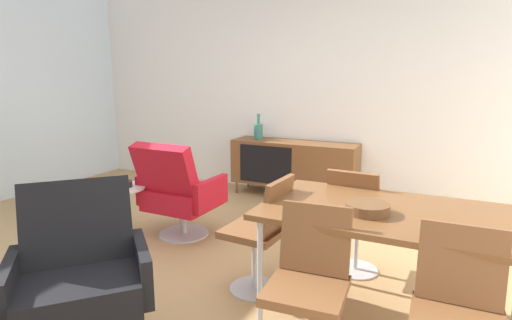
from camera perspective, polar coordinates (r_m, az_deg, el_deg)
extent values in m
plane|color=tan|center=(3.43, -10.31, -15.01)|extent=(8.32, 8.32, 0.00)
cube|color=white|center=(5.38, 5.86, 10.26)|extent=(6.80, 0.12, 2.80)
cube|color=brown|center=(5.18, 5.34, -0.48)|extent=(1.60, 0.44, 0.56)
cube|color=black|center=(5.09, 1.29, -0.66)|extent=(0.70, 0.01, 0.48)
cylinder|color=brown|center=(5.42, -2.73, -3.83)|extent=(0.03, 0.03, 0.16)
cylinder|color=brown|center=(4.91, 12.70, -5.76)|extent=(0.03, 0.03, 0.16)
cylinder|color=brown|center=(5.71, -1.10, -3.01)|extent=(0.03, 0.03, 0.16)
cylinder|color=brown|center=(5.23, 13.56, -4.72)|extent=(0.03, 0.03, 0.16)
cylinder|color=#337266|center=(5.31, 0.34, 3.99)|extent=(0.12, 0.12, 0.19)
cylinder|color=#337266|center=(5.29, 0.34, 5.77)|extent=(0.04, 0.04, 0.14)
cube|color=brown|center=(2.59, 19.18, -7.18)|extent=(1.60, 0.90, 0.04)
cylinder|color=#B7B7BC|center=(2.56, 0.57, -15.73)|extent=(0.04, 0.04, 0.70)
cylinder|color=#B7B7BC|center=(3.22, 6.60, -9.85)|extent=(0.04, 0.04, 0.70)
cylinder|color=brown|center=(2.49, 15.39, -6.52)|extent=(0.26, 0.26, 0.06)
cube|color=brown|center=(2.93, -0.25, -9.95)|extent=(0.42, 0.42, 0.05)
cube|color=brown|center=(2.78, 3.01, -6.47)|extent=(0.11, 0.38, 0.38)
cylinder|color=#B7B7BC|center=(3.02, -0.24, -14.13)|extent=(0.04, 0.04, 0.42)
cylinder|color=#B7B7BC|center=(3.12, -0.24, -17.55)|extent=(0.36, 0.36, 0.01)
cube|color=brown|center=(2.20, 7.05, -17.77)|extent=(0.43, 0.43, 0.05)
cube|color=brown|center=(2.27, 8.35, -10.87)|extent=(0.39, 0.12, 0.38)
cube|color=brown|center=(3.30, 14.11, -7.75)|extent=(0.42, 0.42, 0.05)
cube|color=brown|center=(3.07, 13.42, -4.98)|extent=(0.38, 0.11, 0.38)
cylinder|color=#B7B7BC|center=(3.39, 13.91, -11.54)|extent=(0.04, 0.04, 0.42)
cylinder|color=#B7B7BC|center=(3.47, 13.73, -14.68)|extent=(0.36, 0.36, 0.01)
cube|color=brown|center=(2.18, 26.87, -12.97)|extent=(0.38, 0.10, 0.38)
cube|color=red|center=(4.00, -10.28, -5.18)|extent=(0.61, 0.57, 0.20)
cube|color=red|center=(3.74, -12.65, -1.56)|extent=(0.60, 0.28, 0.51)
cube|color=red|center=(3.80, -6.31, -4.73)|extent=(0.07, 0.50, 0.28)
cube|color=red|center=(4.18, -13.95, -3.47)|extent=(0.07, 0.50, 0.28)
cylinder|color=#B7B7BC|center=(4.08, -10.15, -8.41)|extent=(0.06, 0.06, 0.28)
cylinder|color=#B7B7BC|center=(4.12, -10.09, -10.14)|extent=(0.48, 0.48, 0.02)
cube|color=black|center=(2.52, -23.35, -16.50)|extent=(0.82, 0.82, 0.20)
cube|color=black|center=(2.62, -23.78, -8.05)|extent=(0.60, 0.62, 0.51)
cube|color=black|center=(2.52, -31.27, -15.20)|extent=(0.41, 0.39, 0.28)
cube|color=black|center=(2.49, -15.66, -14.26)|extent=(0.41, 0.39, 0.28)
cylinder|color=white|center=(3.99, -18.39, -3.72)|extent=(0.44, 0.44, 0.02)
cylinder|color=white|center=(4.06, -18.15, -7.26)|extent=(0.05, 0.05, 0.50)
cone|color=white|center=(4.15, -17.94, -10.40)|extent=(0.32, 0.32, 0.02)
cylinder|color=#262628|center=(3.98, -18.42, -3.24)|extent=(0.20, 0.20, 0.05)
sphere|color=orange|center=(3.95, -17.98, -2.64)|extent=(0.07, 0.07, 0.07)
sphere|color=orange|center=(4.00, -18.18, -2.46)|extent=(0.07, 0.07, 0.07)
sphere|color=orange|center=(3.99, -18.97, -2.56)|extent=(0.07, 0.07, 0.07)
sphere|color=orange|center=(3.94, -18.89, -2.71)|extent=(0.07, 0.07, 0.07)
cube|color=red|center=(5.36, -26.88, -6.05)|extent=(0.32, 0.40, 0.03)
cube|color=#334C8C|center=(5.35, -27.05, -5.87)|extent=(0.29, 0.37, 0.01)
cube|color=silver|center=(5.36, -27.08, -5.65)|extent=(0.30, 0.37, 0.02)
cube|color=gold|center=(5.33, -27.03, -5.52)|extent=(0.28, 0.38, 0.01)
cube|color=#B2B2B7|center=(5.34, -27.06, -5.29)|extent=(0.31, 0.35, 0.02)
cube|color=#99668C|center=(5.32, -27.14, -5.11)|extent=(0.26, 0.35, 0.02)
cube|color=#3F7F4C|center=(5.33, -27.26, -4.89)|extent=(0.29, 0.36, 0.02)
cube|color=#99668C|center=(5.32, -27.13, -4.66)|extent=(0.30, 0.36, 0.03)
cube|color=#B2B2B7|center=(5.32, -27.40, -4.39)|extent=(0.28, 0.37, 0.03)
cube|color=#262626|center=(5.32, -27.26, -4.09)|extent=(0.31, 0.39, 0.02)
cube|color=#3F7F4C|center=(5.29, -27.25, -3.96)|extent=(0.29, 0.36, 0.02)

